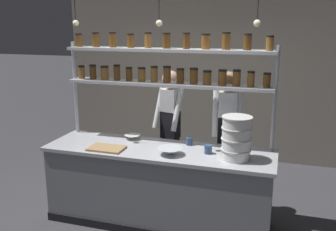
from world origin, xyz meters
name	(u,v)px	position (x,y,z in m)	size (l,w,h in m)	color
ground_plane	(159,221)	(0.00, 0.00, 0.00)	(40.00, 40.00, 0.00)	#3D3D42
back_wall	(205,68)	(0.00, 2.53, 1.56)	(5.04, 0.12, 3.11)	#9E9384
prep_counter	(159,186)	(0.00, 0.00, 0.46)	(2.64, 0.76, 0.92)	gray
spice_shelf_unit	(168,71)	(0.01, 0.33, 1.78)	(2.52, 0.28, 2.22)	#B7BABF
chef_left	(170,125)	(-0.08, 0.73, 1.00)	(0.41, 0.35, 1.73)	black
chef_center	(227,131)	(0.69, 0.57, 1.03)	(0.39, 0.33, 1.76)	black
container_stack	(236,138)	(0.89, -0.08, 1.15)	(0.32, 0.32, 0.46)	white
cutting_board	(107,148)	(-0.56, -0.20, 0.93)	(0.40, 0.26, 0.02)	#A88456
prep_bowl_near_left	(170,151)	(0.18, -0.15, 0.96)	(0.28, 0.28, 0.08)	silver
prep_bowl_center_front	(133,137)	(-0.42, 0.25, 0.95)	(0.20, 0.20, 0.05)	silver
serving_cup_front	(189,141)	(0.30, 0.24, 0.97)	(0.08, 0.08, 0.09)	#334C70
serving_cup_by_board	(208,149)	(0.58, 0.01, 0.97)	(0.09, 0.09, 0.10)	#334C70
pendant_light_row	(160,19)	(0.02, 0.00, 2.36)	(2.08, 0.07, 0.78)	black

